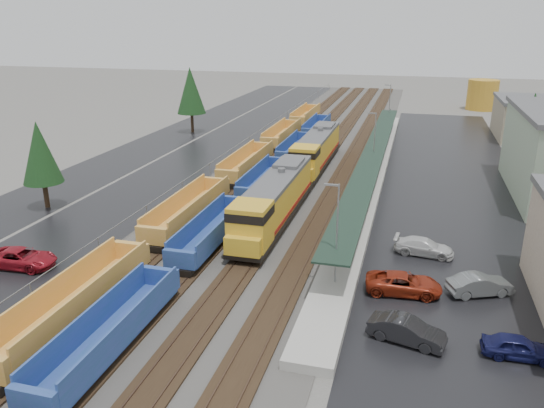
{
  "coord_description": "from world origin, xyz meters",
  "views": [
    {
      "loc": [
        14.07,
        -13.85,
        18.36
      ],
      "look_at": [
        1.71,
        31.55,
        2.0
      ],
      "focal_mm": 35.0,
      "sensor_mm": 36.0,
      "label": 1
    }
  ],
  "objects": [
    {
      "name": "ballast_strip",
      "position": [
        0.0,
        60.0,
        0.04
      ],
      "size": [
        20.0,
        160.0,
        0.08
      ],
      "primitive_type": "cube",
      "color": "#302D2B",
      "rests_on": "ground"
    },
    {
      "name": "parked_car_east_a",
      "position": [
        14.64,
        14.79,
        0.76
      ],
      "size": [
        2.67,
        4.86,
        1.52
      ],
      "primitive_type": "imported",
      "rotation": [
        0.0,
        0.0,
        1.33
      ],
      "color": "black",
      "rests_on": "ground"
    },
    {
      "name": "well_string_yellow",
      "position": [
        -6.0,
        38.78,
        1.23
      ],
      "size": [
        2.83,
        106.09,
        2.51
      ],
      "color": "gold",
      "rests_on": "ground"
    },
    {
      "name": "tree_west_far",
      "position": [
        -23.0,
        70.0,
        7.12
      ],
      "size": [
        4.84,
        4.84,
        11.0
      ],
      "color": "#332316",
      "rests_on": "ground"
    },
    {
      "name": "west_road",
      "position": [
        -25.0,
        60.0,
        0.01
      ],
      "size": [
        9.0,
        160.0,
        0.02
      ],
      "primitive_type": "cube",
      "color": "black",
      "rests_on": "ground"
    },
    {
      "name": "locomotive_lead",
      "position": [
        2.0,
        31.19,
        2.5
      ],
      "size": [
        3.16,
        20.83,
        4.72
      ],
      "color": "black",
      "rests_on": "ground"
    },
    {
      "name": "storage_tank",
      "position": [
        27.47,
        109.14,
        3.18
      ],
      "size": [
        6.36,
        6.36,
        6.36
      ],
      "primitive_type": "cylinder",
      "color": "#BE8926",
      "rests_on": "ground"
    },
    {
      "name": "parked_car_east_c",
      "position": [
        15.63,
        28.04,
        0.7
      ],
      "size": [
        2.43,
        4.99,
        1.4
      ],
      "primitive_type": "imported",
      "rotation": [
        0.0,
        0.0,
        1.47
      ],
      "color": "silver",
      "rests_on": "ground"
    },
    {
      "name": "west_parking_lot",
      "position": [
        -15.0,
        60.0,
        0.01
      ],
      "size": [
        10.0,
        160.0,
        0.02
      ],
      "primitive_type": "cube",
      "color": "black",
      "rests_on": "ground"
    },
    {
      "name": "parked_car_west_c",
      "position": [
        -14.77,
        17.37,
        0.76
      ],
      "size": [
        2.89,
        5.61,
        1.51
      ],
      "primitive_type": "imported",
      "rotation": [
        0.0,
        0.0,
        1.64
      ],
      "color": "maroon",
      "rests_on": "ground"
    },
    {
      "name": "station_platform",
      "position": [
        9.5,
        50.01,
        0.73
      ],
      "size": [
        3.0,
        80.0,
        8.0
      ],
      "color": "#9E9B93",
      "rests_on": "ground"
    },
    {
      "name": "tree_east",
      "position": [
        28.0,
        58.0,
        6.47
      ],
      "size": [
        4.4,
        4.4,
        10.0
      ],
      "color": "#332316",
      "rests_on": "ground"
    },
    {
      "name": "parked_car_east_e",
      "position": [
        19.43,
        22.1,
        0.75
      ],
      "size": [
        3.32,
        4.83,
        1.51
      ],
      "primitive_type": "imported",
      "rotation": [
        0.0,
        0.0,
        1.99
      ],
      "color": "#5D6162",
      "rests_on": "ground"
    },
    {
      "name": "well_string_blue",
      "position": [
        -2.0,
        33.63,
        1.16
      ],
      "size": [
        2.6,
        94.84,
        2.31
      ],
      "color": "navy",
      "rests_on": "ground"
    },
    {
      "name": "east_commuter_lot",
      "position": [
        19.0,
        50.0,
        0.01
      ],
      "size": [
        16.0,
        100.0,
        0.02
      ],
      "primitive_type": "cube",
      "color": "black",
      "rests_on": "ground"
    },
    {
      "name": "locomotive_trail",
      "position": [
        2.0,
        52.19,
        2.5
      ],
      "size": [
        3.16,
        20.83,
        4.72
      ],
      "color": "black",
      "rests_on": "ground"
    },
    {
      "name": "tree_west_near",
      "position": [
        -22.0,
        30.0,
        5.82
      ],
      "size": [
        3.96,
        3.96,
        9.0
      ],
      "color": "#332316",
      "rests_on": "ground"
    },
    {
      "name": "parked_car_east_d",
      "position": [
        20.85,
        14.84,
        0.68
      ],
      "size": [
        1.7,
        4.04,
        1.36
      ],
      "primitive_type": "imported",
      "rotation": [
        0.0,
        0.0,
        1.59
      ],
      "color": "#121444",
      "rests_on": "ground"
    },
    {
      "name": "trackbed",
      "position": [
        -0.0,
        60.0,
        0.16
      ],
      "size": [
        14.6,
        160.0,
        0.22
      ],
      "color": "black",
      "rests_on": "ground"
    },
    {
      "name": "distant_hills",
      "position": [
        44.79,
        210.68,
        0.0
      ],
      "size": [
        301.0,
        140.0,
        25.2
      ],
      "color": "#505D48",
      "rests_on": "ground"
    },
    {
      "name": "parked_car_east_b",
      "position": [
        14.25,
        20.92,
        0.74
      ],
      "size": [
        2.85,
        5.49,
        1.48
      ],
      "primitive_type": "imported",
      "rotation": [
        0.0,
        0.0,
        1.65
      ],
      "color": "maroon",
      "rests_on": "ground"
    },
    {
      "name": "chainlink_fence",
      "position": [
        -9.5,
        58.44,
        1.61
      ],
      "size": [
        0.08,
        160.04,
        2.02
      ],
      "color": "gray",
      "rests_on": "ground"
    }
  ]
}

